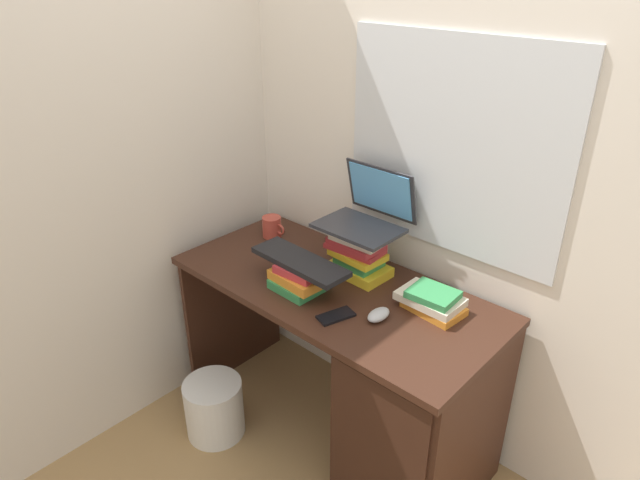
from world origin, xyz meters
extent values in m
plane|color=#9E7A4C|center=(0.00, 0.00, 0.00)|extent=(6.00, 6.00, 0.00)
cube|color=silver|center=(0.00, 0.36, 1.30)|extent=(6.00, 0.05, 2.60)
cube|color=silver|center=(0.27, 0.32, 1.32)|extent=(0.90, 0.01, 0.80)
cube|color=beige|center=(-0.77, 0.00, 1.30)|extent=(0.05, 6.00, 2.60)
cube|color=#381E14|center=(0.00, 0.00, 0.75)|extent=(1.35, 0.62, 0.03)
cube|color=#381E14|center=(-0.66, 0.00, 0.37)|extent=(0.02, 0.57, 0.74)
cube|color=#381E14|center=(0.66, 0.00, 0.37)|extent=(0.02, 0.57, 0.74)
cube|color=#321B12|center=(0.45, -0.03, 0.37)|extent=(0.41, 0.53, 0.70)
cube|color=yellow|center=(0.02, 0.14, 0.79)|extent=(0.24, 0.17, 0.04)
cube|color=#338C4C|center=(0.01, 0.14, 0.83)|extent=(0.17, 0.14, 0.04)
cube|color=yellow|center=(0.01, 0.13, 0.86)|extent=(0.22, 0.15, 0.03)
cube|color=#B22D33|center=(0.00, 0.12, 0.89)|extent=(0.24, 0.14, 0.02)
cube|color=#B22D33|center=(0.01, 0.12, 0.91)|extent=(0.22, 0.14, 0.03)
cube|color=beige|center=(0.02, 0.14, 0.94)|extent=(0.22, 0.17, 0.02)
cube|color=orange|center=(0.00, 0.14, 0.96)|extent=(0.21, 0.15, 0.02)
cube|color=#338C4C|center=(-0.09, -0.11, 0.78)|extent=(0.19, 0.17, 0.04)
cube|color=orange|center=(-0.08, -0.11, 0.82)|extent=(0.22, 0.18, 0.04)
cube|color=#B22D33|center=(-0.08, -0.10, 0.86)|extent=(0.18, 0.16, 0.03)
cube|color=orange|center=(0.39, 0.11, 0.78)|extent=(0.22, 0.16, 0.03)
cube|color=beige|center=(0.37, 0.11, 0.81)|extent=(0.23, 0.15, 0.03)
cube|color=#338C4C|center=(0.38, 0.11, 0.84)|extent=(0.18, 0.15, 0.03)
cube|color=#2D2D33|center=(0.01, 0.13, 0.98)|extent=(0.33, 0.23, 0.01)
cube|color=#2D2D33|center=(0.01, 0.27, 1.09)|extent=(0.33, 0.06, 0.22)
cube|color=#59A5E5|center=(0.01, 0.26, 1.09)|extent=(0.29, 0.05, 0.19)
cube|color=black|center=(-0.09, -0.10, 0.88)|extent=(0.42, 0.15, 0.02)
ellipsoid|color=#A5A8AD|center=(0.27, -0.07, 0.78)|extent=(0.06, 0.10, 0.04)
cylinder|color=#B23F33|center=(-0.50, 0.13, 0.81)|extent=(0.09, 0.09, 0.10)
torus|color=#B23F33|center=(-0.45, 0.13, 0.82)|extent=(0.05, 0.01, 0.05)
cube|color=black|center=(0.15, -0.16, 0.77)|extent=(0.10, 0.15, 0.01)
cylinder|color=silver|center=(-0.38, -0.37, 0.14)|extent=(0.26, 0.26, 0.27)
camera|label=1|loc=(1.26, -1.44, 1.94)|focal=31.55mm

